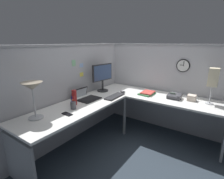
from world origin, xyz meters
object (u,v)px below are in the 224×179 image
(pen_cup, at_px, (73,105))
(office_phone, at_px, (175,96))
(cell_phone, at_px, (67,114))
(book_stack, at_px, (147,93))
(laptop, at_px, (85,97))
(monitor, at_px, (103,76))
(tissue_box, at_px, (192,98))
(keyboard, at_px, (115,96))
(wall_clock, at_px, (183,66))
(desk_lamp_paper, at_px, (213,78))
(computer_mouse, at_px, (123,92))
(desk_lamp_dome, at_px, (32,89))
(thermos_flask, at_px, (74,97))

(pen_cup, xyz_separation_m, office_phone, (1.23, -1.02, -0.02))
(pen_cup, height_order, cell_phone, pen_cup)
(cell_phone, xyz_separation_m, office_phone, (1.41, -0.95, 0.03))
(book_stack, bearing_deg, pen_cup, 154.90)
(pen_cup, bearing_deg, laptop, 23.02)
(laptop, bearing_deg, monitor, 2.71)
(pen_cup, distance_m, office_phone, 1.60)
(tissue_box, bearing_deg, keyboard, 116.18)
(monitor, bearing_deg, wall_clock, -61.93)
(book_stack, relative_size, desk_lamp_paper, 0.57)
(monitor, xyz_separation_m, cell_phone, (-1.09, -0.27, -0.29))
(computer_mouse, height_order, pen_cup, pen_cup)
(laptop, xyz_separation_m, pen_cup, (-0.42, -0.18, 0.03))
(monitor, bearing_deg, office_phone, -75.43)
(book_stack, bearing_deg, monitor, 110.31)
(tissue_box, bearing_deg, desk_lamp_dome, 141.12)
(tissue_box, bearing_deg, laptop, 121.16)
(keyboard, bearing_deg, cell_phone, 171.80)
(laptop, height_order, office_phone, laptop)
(tissue_box, bearing_deg, wall_clock, 39.81)
(computer_mouse, bearing_deg, office_phone, -76.85)
(office_phone, bearing_deg, cell_phone, 146.12)
(computer_mouse, bearing_deg, thermos_flask, 163.77)
(computer_mouse, relative_size, cell_phone, 0.72)
(desk_lamp_paper, bearing_deg, cell_phone, 135.38)
(laptop, distance_m, desk_lamp_dome, 0.94)
(laptop, xyz_separation_m, thermos_flask, (-0.29, -0.07, 0.09))
(thermos_flask, height_order, tissue_box, thermos_flask)
(keyboard, height_order, pen_cup, pen_cup)
(laptop, xyz_separation_m, computer_mouse, (0.62, -0.34, -0.01))
(laptop, xyz_separation_m, keyboard, (0.34, -0.35, -0.01))
(thermos_flask, relative_size, wall_clock, 1.00)
(keyboard, xyz_separation_m, pen_cup, (-0.75, 0.18, 0.04))
(keyboard, xyz_separation_m, desk_lamp_dome, (-1.21, 0.32, 0.35))
(pen_cup, relative_size, cell_phone, 1.25)
(monitor, height_order, cell_phone, monitor)
(office_phone, xyz_separation_m, tissue_box, (0.05, -0.24, 0.01))
(office_phone, distance_m, desk_lamp_paper, 0.60)
(cell_phone, bearing_deg, computer_mouse, -3.50)
(keyboard, height_order, cell_phone, keyboard)
(book_stack, relative_size, tissue_box, 2.51)
(keyboard, bearing_deg, tissue_box, -65.63)
(computer_mouse, relative_size, desk_lamp_paper, 0.20)
(monitor, xyz_separation_m, tissue_box, (0.37, -1.46, -0.25))
(computer_mouse, relative_size, thermos_flask, 0.47)
(laptop, height_order, desk_lamp_dome, desk_lamp_dome)
(desk_lamp_dome, bearing_deg, tissue_box, -38.88)
(computer_mouse, distance_m, pen_cup, 1.05)
(keyboard, xyz_separation_m, wall_clock, (0.82, -0.85, 0.48))
(keyboard, relative_size, thermos_flask, 1.95)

